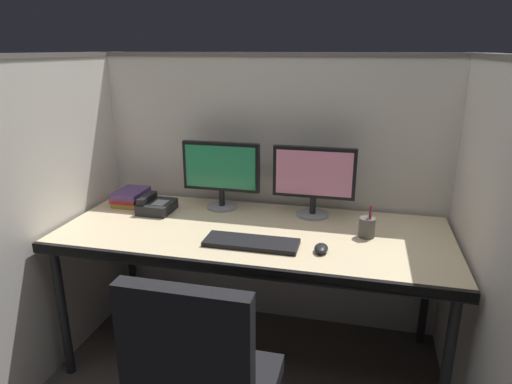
% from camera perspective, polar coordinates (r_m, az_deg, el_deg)
% --- Properties ---
extents(cubicle_partition_rear, '(2.21, 0.06, 1.57)m').
position_cam_1_polar(cubicle_partition_rear, '(2.61, 2.02, -0.16)').
color(cubicle_partition_rear, beige).
rests_on(cubicle_partition_rear, ground).
extents(cubicle_partition_left, '(0.06, 1.41, 1.57)m').
position_cam_1_polar(cubicle_partition_left, '(2.54, -23.31, -2.21)').
color(cubicle_partition_left, beige).
rests_on(cubicle_partition_left, ground).
extents(cubicle_partition_right, '(0.06, 1.41, 1.57)m').
position_cam_1_polar(cubicle_partition_right, '(2.12, 26.33, -6.50)').
color(cubicle_partition_right, beige).
rests_on(cubicle_partition_right, ground).
extents(desk, '(1.90, 0.80, 0.74)m').
position_cam_1_polar(desk, '(2.23, -0.38, -6.10)').
color(desk, beige).
rests_on(desk, ground).
extents(monitor_left, '(0.43, 0.17, 0.37)m').
position_cam_1_polar(monitor_left, '(2.46, -4.46, 2.72)').
color(monitor_left, gray).
rests_on(monitor_left, desk).
extents(monitor_right, '(0.43, 0.17, 0.37)m').
position_cam_1_polar(monitor_right, '(2.35, 7.37, 1.91)').
color(monitor_right, gray).
rests_on(monitor_right, desk).
extents(keyboard_main, '(0.43, 0.15, 0.02)m').
position_cam_1_polar(keyboard_main, '(2.05, -0.59, -6.45)').
color(keyboard_main, black).
rests_on(keyboard_main, desk).
extents(computer_mouse, '(0.06, 0.10, 0.04)m').
position_cam_1_polar(computer_mouse, '(2.00, 8.27, -7.10)').
color(computer_mouse, black).
rests_on(computer_mouse, desk).
extents(desk_phone, '(0.17, 0.19, 0.09)m').
position_cam_1_polar(desk_phone, '(2.51, -12.60, -1.72)').
color(desk_phone, black).
rests_on(desk_phone, desk).
extents(pen_cup, '(0.08, 0.08, 0.16)m').
position_cam_1_polar(pen_cup, '(2.19, 13.92, -4.37)').
color(pen_cup, '#4C4742').
rests_on(pen_cup, desk).
extents(book_stack, '(0.16, 0.22, 0.08)m').
position_cam_1_polar(book_stack, '(2.67, -15.58, -0.60)').
color(book_stack, olive).
rests_on(book_stack, desk).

